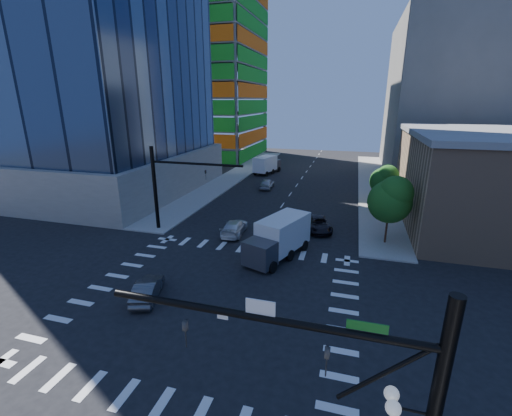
% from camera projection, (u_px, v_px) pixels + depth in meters
% --- Properties ---
extents(ground, '(160.00, 160.00, 0.00)m').
position_uv_depth(ground, '(215.00, 299.00, 24.64)').
color(ground, black).
rests_on(ground, ground).
extents(road_markings, '(20.00, 20.00, 0.01)m').
position_uv_depth(road_markings, '(215.00, 299.00, 24.64)').
color(road_markings, silver).
rests_on(road_markings, ground).
extents(sidewalk_ne, '(5.00, 60.00, 0.15)m').
position_uv_depth(sidewalk_ne, '(374.00, 184.00, 58.04)').
color(sidewalk_ne, gray).
rests_on(sidewalk_ne, ground).
extents(sidewalk_nw, '(5.00, 60.00, 0.15)m').
position_uv_depth(sidewalk_nw, '(235.00, 176.00, 64.57)').
color(sidewalk_nw, gray).
rests_on(sidewalk_nw, ground).
extents(construction_building, '(25.16, 34.50, 70.60)m').
position_uv_depth(construction_building, '(204.00, 52.00, 81.18)').
color(construction_building, gray).
rests_on(construction_building, ground).
extents(commercial_building, '(20.50, 22.50, 10.60)m').
position_uv_depth(commercial_building, '(508.00, 182.00, 36.69)').
color(commercial_building, tan).
rests_on(commercial_building, ground).
extents(bg_building_ne, '(24.00, 30.00, 28.00)m').
position_uv_depth(bg_building_ne, '(460.00, 98.00, 63.81)').
color(bg_building_ne, '#66625C').
rests_on(bg_building_ne, ground).
extents(signal_mast_nw, '(10.20, 0.40, 9.00)m').
position_uv_depth(signal_mast_nw, '(167.00, 181.00, 36.15)').
color(signal_mast_nw, black).
rests_on(signal_mast_nw, sidewalk_nw).
extents(tree_south, '(4.16, 4.16, 6.82)m').
position_uv_depth(tree_south, '(392.00, 199.00, 32.68)').
color(tree_south, '#382316').
rests_on(tree_south, sidewalk_ne).
extents(tree_north, '(3.54, 3.52, 5.78)m').
position_uv_depth(tree_north, '(385.00, 179.00, 43.82)').
color(tree_north, '#382316').
rests_on(tree_north, sidewalk_ne).
extents(car_nb_far, '(3.90, 5.72, 1.45)m').
position_uv_depth(car_nb_far, '(318.00, 224.00, 37.57)').
color(car_nb_far, black).
rests_on(car_nb_far, ground).
extents(car_sb_near, '(2.48, 5.30, 1.50)m').
position_uv_depth(car_sb_near, '(234.00, 227.00, 36.51)').
color(car_sb_near, white).
rests_on(car_sb_near, ground).
extents(car_sb_mid, '(2.13, 4.77, 1.59)m').
position_uv_depth(car_sb_mid, '(267.00, 184.00, 55.37)').
color(car_sb_mid, '#ACAEB4').
rests_on(car_sb_mid, ground).
extents(car_sb_cross, '(2.71, 4.54, 1.41)m').
position_uv_depth(car_sb_cross, '(148.00, 289.00, 24.61)').
color(car_sb_cross, '#4D4E53').
rests_on(car_sb_cross, ground).
extents(box_truck_near, '(5.08, 7.39, 3.57)m').
position_uv_depth(box_truck_near, '(277.00, 242.00, 30.69)').
color(box_truck_near, black).
rests_on(box_truck_near, ground).
extents(box_truck_far, '(4.28, 6.99, 3.42)m').
position_uv_depth(box_truck_far, '(268.00, 166.00, 66.71)').
color(box_truck_far, black).
rests_on(box_truck_far, ground).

